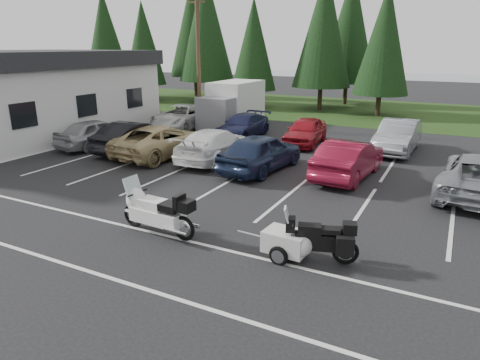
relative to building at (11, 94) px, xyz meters
name	(u,v)px	position (x,y,z in m)	size (l,w,h in m)	color
ground	(260,205)	(18.00, -4.00, -2.45)	(120.00, 120.00, 0.00)	black
grass_strip	(382,112)	(18.00, 20.00, -2.45)	(80.00, 16.00, 0.01)	#193410
lake_water	(451,84)	(22.00, 51.00, -2.45)	(70.00, 50.00, 0.02)	slate
building	(11,94)	(0.00, 0.00, 0.00)	(10.60, 15.60, 4.90)	silver
utility_pole	(198,54)	(8.00, 8.00, 2.25)	(1.60, 0.26, 9.00)	#473321
box_truck	(229,105)	(10.00, 8.50, -1.00)	(2.40, 5.60, 2.90)	silver
stall_markings	(282,188)	(18.00, -2.00, -2.45)	(32.00, 16.00, 0.01)	silver
conifer_0	(105,35)	(-10.00, 18.50, 3.78)	(4.58, 4.58, 10.66)	#332316
conifer_1	(143,43)	(-4.00, 17.20, 2.94)	(3.96, 3.96, 9.22)	#332316
conifer_2	(206,25)	(2.00, 18.80, 4.50)	(5.10, 5.10, 11.89)	#332316
conifer_3	(254,45)	(7.50, 17.40, 2.82)	(3.87, 3.87, 9.02)	#332316
conifer_4	(324,28)	(13.00, 18.90, 4.08)	(4.80, 4.80, 11.17)	#332316
conifer_5	(384,39)	(18.00, 17.60, 3.18)	(4.14, 4.14, 9.63)	#332316
conifer_back_a	(194,25)	(-2.00, 23.00, 4.74)	(5.28, 5.28, 12.30)	#332316
conifer_back_b	(350,27)	(14.00, 23.50, 4.32)	(4.97, 4.97, 11.58)	#332316
car_near_0	(97,133)	(6.59, -0.01, -1.69)	(1.80, 4.48, 1.53)	#9E9EA2
car_near_1	(134,137)	(9.10, 0.05, -1.67)	(1.65, 4.72, 1.55)	black
car_near_2	(162,141)	(10.87, 0.01, -1.69)	(2.53, 5.48, 1.52)	tan
car_near_3	(215,145)	(13.61, 0.48, -1.71)	(2.09, 5.13, 1.49)	white
car_near_4	(261,152)	(16.24, -0.13, -1.63)	(1.93, 4.79, 1.63)	#1A2541
car_near_5	(349,159)	(19.87, 0.57, -1.67)	(1.66, 4.75, 1.57)	maroon
car_far_0	(181,117)	(7.58, 6.40, -1.68)	(2.55, 5.52, 1.53)	beige
car_far_1	(243,126)	(12.34, 5.84, -1.78)	(1.87, 4.60, 1.33)	#191D3F
car_far_2	(305,131)	(16.28, 5.65, -1.72)	(1.73, 4.29, 1.46)	maroon
car_far_3	(398,136)	(21.02, 6.15, -1.65)	(1.70, 4.87, 1.60)	slate
touring_motorcycle	(157,207)	(16.34, -7.45, -1.65)	(2.88, 0.89, 1.60)	white
cargo_trailer	(286,244)	(20.16, -7.15, -2.08)	(1.59, 0.90, 0.74)	silver
adventure_motorcycle	(316,236)	(20.90, -7.04, -1.73)	(2.37, 0.83, 1.44)	black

